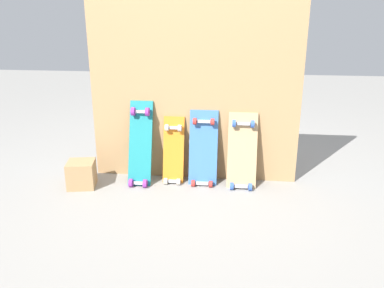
{
  "coord_description": "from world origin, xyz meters",
  "views": [
    {
      "loc": [
        0.34,
        -3.02,
        1.34
      ],
      "look_at": [
        0.0,
        -0.07,
        0.34
      ],
      "focal_mm": 36.88,
      "sensor_mm": 36.0,
      "label": 1
    }
  ],
  "objects_px": {
    "skateboard_teal": "(140,147)",
    "skateboard_blue": "(203,152)",
    "skateboard_orange": "(173,154)",
    "skateboard_natural": "(242,155)",
    "wooden_crate": "(81,174)"
  },
  "relations": [
    {
      "from": "skateboard_blue",
      "to": "skateboard_teal",
      "type": "bearing_deg",
      "value": -175.59
    },
    {
      "from": "skateboard_orange",
      "to": "skateboard_teal",
      "type": "bearing_deg",
      "value": -170.38
    },
    {
      "from": "skateboard_orange",
      "to": "skateboard_natural",
      "type": "bearing_deg",
      "value": -2.22
    },
    {
      "from": "skateboard_teal",
      "to": "skateboard_natural",
      "type": "height_order",
      "value": "skateboard_teal"
    },
    {
      "from": "skateboard_natural",
      "to": "skateboard_teal",
      "type": "bearing_deg",
      "value": -178.39
    },
    {
      "from": "skateboard_blue",
      "to": "wooden_crate",
      "type": "relative_size",
      "value": 3.17
    },
    {
      "from": "skateboard_teal",
      "to": "skateboard_orange",
      "type": "height_order",
      "value": "skateboard_teal"
    },
    {
      "from": "skateboard_teal",
      "to": "skateboard_blue",
      "type": "distance_m",
      "value": 0.51
    },
    {
      "from": "skateboard_blue",
      "to": "wooden_crate",
      "type": "distance_m",
      "value": 0.99
    },
    {
      "from": "skateboard_teal",
      "to": "skateboard_natural",
      "type": "bearing_deg",
      "value": 1.61
    },
    {
      "from": "skateboard_blue",
      "to": "wooden_crate",
      "type": "xyz_separation_m",
      "value": [
        -0.96,
        -0.19,
        -0.16
      ]
    },
    {
      "from": "skateboard_teal",
      "to": "skateboard_natural",
      "type": "distance_m",
      "value": 0.82
    },
    {
      "from": "skateboard_blue",
      "to": "skateboard_natural",
      "type": "xyz_separation_m",
      "value": [
        0.31,
        -0.02,
        -0.0
      ]
    },
    {
      "from": "skateboard_teal",
      "to": "skateboard_orange",
      "type": "xyz_separation_m",
      "value": [
        0.26,
        0.04,
        -0.07
      ]
    },
    {
      "from": "skateboard_orange",
      "to": "skateboard_blue",
      "type": "xyz_separation_m",
      "value": [
        0.24,
        -0.01,
        0.03
      ]
    }
  ]
}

